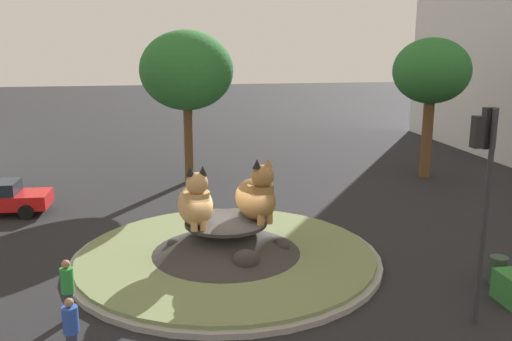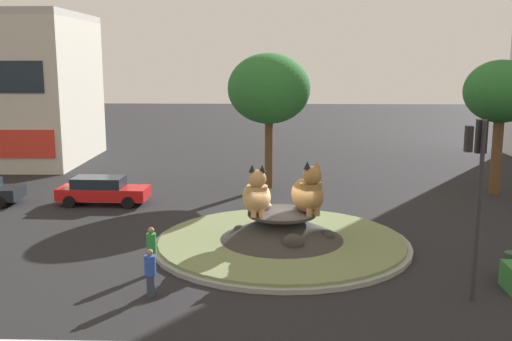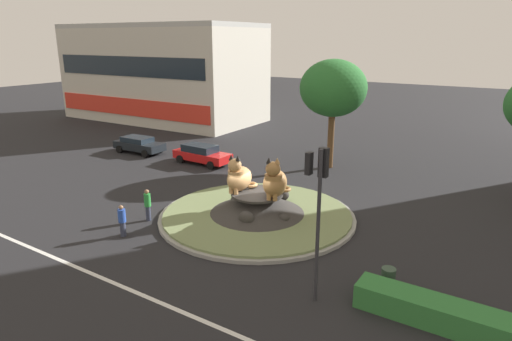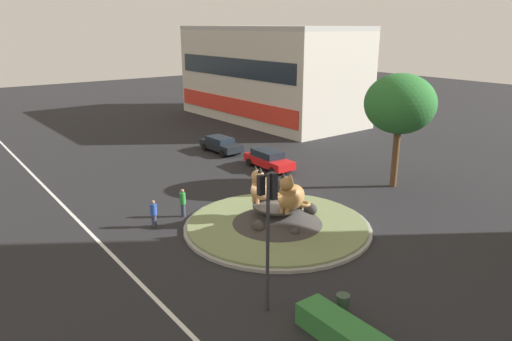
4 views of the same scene
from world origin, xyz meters
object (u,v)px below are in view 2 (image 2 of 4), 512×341
(broadleaf_tree_behind_island, at_px, (269,89))
(pedestrian_green_shirt, at_px, (152,249))
(hatchback_near_shophouse, at_px, (102,190))
(cat_statue_calico, at_px, (257,195))
(second_tree_near_tower, at_px, (501,93))
(litter_bin, at_px, (511,265))
(pedestrian_blue_shirt, at_px, (150,272))
(cat_statue_tabby, at_px, (308,193))
(traffic_light_mast, at_px, (478,171))

(broadleaf_tree_behind_island, xyz_separation_m, pedestrian_green_shirt, (-4.04, -14.86, -5.02))
(broadleaf_tree_behind_island, distance_m, hatchback_near_shophouse, 11.20)
(cat_statue_calico, distance_m, second_tree_near_tower, 17.42)
(cat_statue_calico, bearing_deg, litter_bin, 66.21)
(hatchback_near_shophouse, bearing_deg, pedestrian_blue_shirt, -65.55)
(broadleaf_tree_behind_island, distance_m, pedestrian_blue_shirt, 18.07)
(cat_statue_calico, relative_size, pedestrian_blue_shirt, 1.35)
(cat_statue_tabby, xyz_separation_m, pedestrian_blue_shirt, (-5.43, -5.62, -1.41))
(cat_statue_tabby, xyz_separation_m, broadleaf_tree_behind_island, (-1.78, 11.33, 3.69))
(cat_statue_calico, xyz_separation_m, second_tree_near_tower, (13.44, 10.48, 3.60))
(traffic_light_mast, bearing_deg, cat_statue_calico, 54.77)
(cat_statue_calico, distance_m, broadleaf_tree_behind_island, 12.20)
(cat_statue_tabby, bearing_deg, hatchback_near_shophouse, -140.90)
(cat_statue_calico, height_order, pedestrian_green_shirt, cat_statue_calico)
(traffic_light_mast, relative_size, litter_bin, 6.51)
(hatchback_near_shophouse, xyz_separation_m, litter_bin, (17.79, -10.23, -0.34))
(litter_bin, bearing_deg, pedestrian_blue_shirt, -169.78)
(cat_statue_calico, height_order, hatchback_near_shophouse, cat_statue_calico)
(second_tree_near_tower, distance_m, hatchback_near_shophouse, 22.80)
(cat_statue_tabby, distance_m, traffic_light_mast, 7.66)
(cat_statue_calico, relative_size, litter_bin, 2.44)
(cat_statue_calico, xyz_separation_m, litter_bin, (9.25, -3.08, -1.77))
(broadleaf_tree_behind_island, bearing_deg, cat_statue_tabby, -81.09)
(cat_statue_tabby, distance_m, hatchback_near_shophouse, 12.77)
(cat_statue_tabby, xyz_separation_m, pedestrian_green_shirt, (-5.82, -3.52, -1.33))
(cat_statue_calico, xyz_separation_m, traffic_light_mast, (7.09, -5.20, 2.03))
(pedestrian_green_shirt, height_order, litter_bin, pedestrian_green_shirt)
(broadleaf_tree_behind_island, bearing_deg, pedestrian_green_shirt, -105.22)
(traffic_light_mast, bearing_deg, broadleaf_tree_behind_island, 22.92)
(traffic_light_mast, xyz_separation_m, hatchback_near_shophouse, (-15.64, 12.35, -3.46))
(cat_statue_calico, relative_size, traffic_light_mast, 0.38)
(cat_statue_calico, bearing_deg, second_tree_near_tower, 122.57)
(cat_statue_calico, xyz_separation_m, broadleaf_tree_behind_island, (0.34, 11.60, 3.74))
(cat_statue_tabby, distance_m, pedestrian_green_shirt, 6.93)
(cat_statue_calico, xyz_separation_m, pedestrian_green_shirt, (-3.70, -3.25, -1.28))
(broadleaf_tree_behind_island, bearing_deg, cat_statue_calico, -91.67)
(cat_statue_calico, distance_m, pedestrian_blue_shirt, 6.43)
(litter_bin, bearing_deg, second_tree_near_tower, 72.80)
(broadleaf_tree_behind_island, xyz_separation_m, second_tree_near_tower, (13.11, -1.13, -0.14))
(cat_statue_calico, xyz_separation_m, hatchback_near_shophouse, (-8.54, 7.15, -1.43))
(cat_statue_tabby, xyz_separation_m, traffic_light_mast, (4.98, -5.47, 1.99))
(litter_bin, bearing_deg, cat_statue_calico, 161.56)
(litter_bin, bearing_deg, broadleaf_tree_behind_island, 121.24)
(cat_statue_tabby, height_order, hatchback_near_shophouse, cat_statue_tabby)
(pedestrian_blue_shirt, relative_size, pedestrian_green_shirt, 0.93)
(hatchback_near_shophouse, bearing_deg, second_tree_near_tower, 10.34)
(cat_statue_tabby, bearing_deg, pedestrian_green_shirt, -76.85)
(pedestrian_green_shirt, bearing_deg, cat_statue_tabby, 149.94)
(second_tree_near_tower, distance_m, pedestrian_blue_shirt, 23.57)
(traffic_light_mast, xyz_separation_m, second_tree_near_tower, (6.35, 15.68, 1.57))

